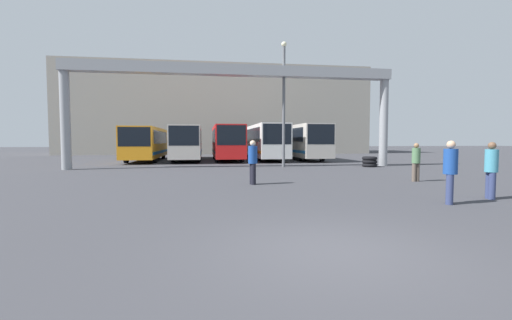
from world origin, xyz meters
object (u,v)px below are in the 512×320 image
Objects in this scene: tire_stack at (370,162)px; pedestrian_near_left at (253,161)px; pedestrian_near_center at (416,161)px; pedestrian_mid_left at (450,171)px; bus_slot_4 at (300,140)px; bus_slot_2 at (227,141)px; pedestrian_mid_right at (491,169)px; bus_slot_1 at (188,141)px; bus_slot_0 at (146,142)px; lamp_post at (284,100)px; bus_slot_3 at (264,140)px.

pedestrian_near_left is at bearing -138.61° from tire_stack.
pedestrian_mid_left reaches higher than pedestrian_near_center.
bus_slot_4 is 7.22× the size of pedestrian_near_center.
pedestrian_mid_right is at bearing -73.35° from bus_slot_2.
bus_slot_1 is at bearing 142.08° from tire_stack.
tire_stack is at bearing -30.31° from bus_slot_0.
bus_slot_2 is at bearing -129.60° from pedestrian_mid_left.
lamp_post is at bearing 173.47° from tire_stack.
bus_slot_3 reaches higher than bus_slot_1.
bus_slot_0 is 0.90× the size of bus_slot_3.
pedestrian_mid_left is at bearing -95.66° from bus_slot_4.
bus_slot_3 is 11.76× the size of tire_stack.
lamp_post is at bearing -112.05° from bus_slot_4.
bus_slot_0 is at bearing -134.69° from pedestrian_mid_right.
bus_slot_2 reaches higher than bus_slot_1.
bus_slot_4 reaches higher than bus_slot_2.
pedestrian_near_left is (-0.10, -18.01, -0.83)m from bus_slot_2.
bus_slot_4 is 20.22m from pedestrian_near_left.
pedestrian_mid_left is at bearing -83.72° from lamp_post.
lamp_post reaches higher than bus_slot_3.
lamp_post is (-3.97, 9.08, 3.74)m from pedestrian_near_center.
tire_stack is (9.36, -9.67, -1.45)m from bus_slot_2.
bus_slot_3 is at bearing 118.94° from tire_stack.
lamp_post is at bearing -69.63° from bus_slot_2.
bus_slot_4 is 24.19m from pedestrian_mid_left.
bus_slot_1 is 7.30m from bus_slot_3.
bus_slot_3 is 3.65m from bus_slot_4.
bus_slot_1 is 10.95m from bus_slot_4.
bus_slot_1 is 6.84× the size of pedestrian_near_center.
bus_slot_1 reaches higher than pedestrian_mid_right.
bus_slot_0 is 23.28m from pedestrian_near_center.
bus_slot_1 reaches higher than pedestrian_near_center.
pedestrian_near_left is 1.78× the size of tire_stack.
pedestrian_mid_left is (-1.88, -0.58, 0.02)m from pedestrian_mid_right.
pedestrian_mid_right is 13.28m from tire_stack.
bus_slot_1 is 6.39× the size of pedestrian_near_left.
tire_stack is (5.72, -10.34, -1.53)m from bus_slot_3.
bus_slot_4 is at bearing 87.35° from pedestrian_near_center.
bus_slot_4 reaches higher than pedestrian_mid_left.
pedestrian_mid_right is 1.73× the size of tire_stack.
bus_slot_0 is at bearing -177.16° from bus_slot_4.
bus_slot_1 is (3.65, 0.40, 0.07)m from bus_slot_0.
bus_slot_3 is 23.98m from pedestrian_mid_left.
bus_slot_4 is 10.90m from lamp_post.
pedestrian_near_left is at bearing 176.96° from pedestrian_near_center.
bus_slot_3 reaches higher than bus_slot_0.
pedestrian_near_center is 0.20× the size of lamp_post.
bus_slot_4 reaches higher than bus_slot_1.
bus_slot_3 is 6.61× the size of pedestrian_near_left.
pedestrian_near_center is at bearing -51.14° from bus_slot_0.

